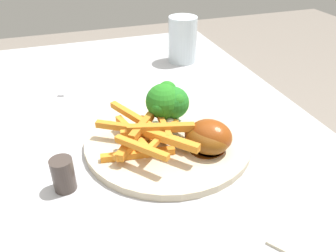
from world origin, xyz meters
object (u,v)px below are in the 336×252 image
broccoli_floret_middle (165,100)px  water_glass (183,40)px  chicken_drumstick_near (204,137)px  dining_table (128,182)px  fork (69,76)px  chicken_drumstick_far (208,135)px  dinner_plate (168,140)px  carrot_fries_pile (145,135)px  pepper_shaker (63,175)px  broccoli_floret_front (173,103)px

broccoli_floret_middle → water_glass: size_ratio=0.73×
chicken_drumstick_near → water_glass: 0.38m
dining_table → chicken_drumstick_near: 0.22m
dining_table → fork: size_ratio=4.93×
chicken_drumstick_far → broccoli_floret_middle: bearing=29.9°
broccoli_floret_middle → water_glass: 0.33m
chicken_drumstick_far → dinner_plate: bearing=44.9°
dinner_plate → chicken_drumstick_near: size_ratio=2.04×
carrot_fries_pile → pepper_shaker: carrot_fries_pile is taller
dining_table → carrot_fries_pile: bearing=-170.2°
chicken_drumstick_far → pepper_shaker: 0.21m
dining_table → carrot_fries_pile: (-0.09, -0.02, 0.16)m
water_glass → pepper_shaker: 0.49m
fork → dining_table: bearing=31.1°
dinner_plate → carrot_fries_pile: bearing=111.4°
chicken_drumstick_far → chicken_drumstick_near: bearing=67.9°
dinner_plate → broccoli_floret_middle: 0.06m
broccoli_floret_middle → pepper_shaker: size_ratio=1.64×
carrot_fries_pile → fork: (0.33, 0.09, -0.03)m
broccoli_floret_middle → carrot_fries_pile: broccoli_floret_middle is taller
dinner_plate → chicken_drumstick_near: (-0.04, -0.04, 0.03)m
dinner_plate → chicken_drumstick_far: bearing=-135.1°
chicken_drumstick_near → fork: bearing=25.7°
carrot_fries_pile → dining_table: bearing=9.8°
dining_table → dinner_plate: size_ratio=3.55×
dinner_plate → fork: size_ratio=1.39×
broccoli_floret_middle → water_glass: water_glass is taller
broccoli_floret_front → water_glass: water_glass is taller
dining_table → dinner_plate: dinner_plate is taller
dinner_plate → fork: (0.31, 0.13, -0.00)m
dinner_plate → pepper_shaker: 0.17m
broccoli_floret_middle → broccoli_floret_front: bearing=-96.3°
chicken_drumstick_far → pepper_shaker: chicken_drumstick_far is taller
chicken_drumstick_near → chicken_drumstick_far: size_ratio=1.23×
dinner_plate → broccoli_floret_middle: broccoli_floret_middle is taller
dining_table → broccoli_floret_front: 0.21m
fork → water_glass: size_ratio=1.77×
carrot_fries_pile → pepper_shaker: bearing=107.8°
chicken_drumstick_far → water_glass: water_glass is taller
chicken_drumstick_near → chicken_drumstick_far: 0.01m
carrot_fries_pile → water_glass: bearing=-29.2°
broccoli_floret_middle → chicken_drumstick_near: 0.09m
broccoli_floret_front → dinner_plate: bearing=145.6°
chicken_drumstick_near → chicken_drumstick_far: chicken_drumstick_far is taller
broccoli_floret_front → broccoli_floret_middle: bearing=83.7°
carrot_fries_pile → water_glass: size_ratio=1.62×
dining_table → chicken_drumstick_near: chicken_drumstick_near is taller
broccoli_floret_front → chicken_drumstick_far: (-0.07, -0.03, -0.02)m
broccoli_floret_front → water_glass: (0.29, -0.13, -0.00)m
water_glass → chicken_drumstick_far: bearing=165.0°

